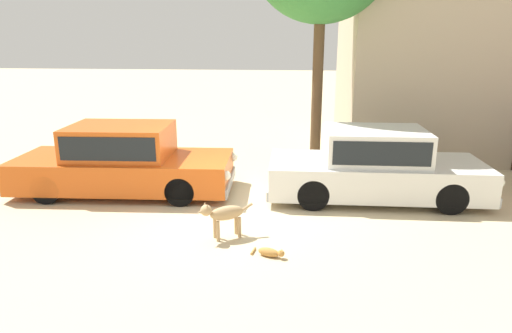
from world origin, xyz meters
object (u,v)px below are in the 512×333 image
(stray_dog_spotted, at_px, (223,214))
(parked_sedan_nearest, at_px, (123,159))
(stray_cat, at_px, (270,252))
(parked_sedan_second, at_px, (375,165))

(stray_dog_spotted, bearing_deg, parked_sedan_nearest, -70.20)
(parked_sedan_nearest, distance_m, stray_cat, 4.48)
(parked_sedan_second, height_order, stray_cat, parked_sedan_second)
(parked_sedan_nearest, relative_size, stray_dog_spotted, 5.39)
(parked_sedan_second, bearing_deg, stray_cat, -125.73)
(stray_dog_spotted, xyz_separation_m, stray_cat, (0.84, -0.60, -0.37))
(parked_sedan_second, relative_size, stray_cat, 8.45)
(parked_sedan_nearest, xyz_separation_m, parked_sedan_second, (5.45, 0.10, -0.00))
(parked_sedan_nearest, distance_m, stray_dog_spotted, 3.42)
(parked_sedan_second, distance_m, stray_cat, 3.60)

